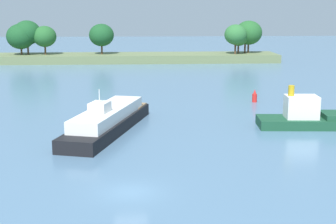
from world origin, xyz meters
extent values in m
plane|color=slate|center=(0.00, 0.00, 0.00)|extent=(400.00, 400.00, 0.00)
cube|color=#66754C|center=(-0.45, 91.49, 0.99)|extent=(72.60, 11.59, 1.99)
cylinder|color=#513823|center=(-28.34, 92.56, 3.31)|extent=(0.44, 0.44, 2.66)
ellipsoid|color=#2D6B33|center=(-28.34, 92.56, 6.56)|extent=(4.80, 4.80, 4.32)
cylinder|color=#513823|center=(-27.94, 90.71, 2.86)|extent=(0.44, 0.44, 1.75)
ellipsoid|color=#194C23|center=(-27.94, 90.71, 6.48)|extent=(6.86, 6.86, 6.18)
cylinder|color=#513823|center=(-26.42, 91.25, 3.34)|extent=(0.44, 0.44, 2.72)
ellipsoid|color=#194C23|center=(-26.42, 91.25, 7.37)|extent=(6.66, 6.66, 5.99)
cylinder|color=#513823|center=(-22.12, 90.73, 3.08)|extent=(0.44, 0.44, 2.19)
ellipsoid|color=#235B28|center=(-22.12, 90.73, 6.46)|extent=(5.73, 5.73, 5.15)
cylinder|color=#513823|center=(-8.23, 91.09, 3.13)|extent=(0.44, 0.44, 2.29)
ellipsoid|color=#194C23|center=(-8.23, 91.09, 6.74)|extent=(6.15, 6.15, 5.54)
cylinder|color=#513823|center=(25.07, 89.38, 3.30)|extent=(0.44, 0.44, 2.63)
ellipsoid|color=#2D6B33|center=(25.07, 89.38, 6.84)|extent=(5.57, 5.57, 5.01)
cylinder|color=#513823|center=(26.17, 91.08, 3.06)|extent=(0.44, 0.44, 2.14)
ellipsoid|color=#2D6B33|center=(26.17, 91.08, 6.06)|extent=(4.83, 4.83, 4.35)
cylinder|color=#513823|center=(28.07, 91.93, 3.48)|extent=(0.44, 0.44, 2.99)
ellipsoid|color=#2D6B33|center=(28.07, 91.93, 6.76)|extent=(4.46, 4.46, 4.01)
cylinder|color=#513823|center=(29.00, 92.26, 3.21)|extent=(0.44, 0.44, 2.45)
ellipsoid|color=#235B28|center=(29.00, 92.26, 7.14)|extent=(6.76, 6.76, 6.09)
cube|color=#19472D|center=(19.77, 19.91, 0.54)|extent=(10.70, 4.99, 1.09)
cube|color=#19472D|center=(23.41, 19.64, 1.39)|extent=(3.19, 4.00, 0.60)
cube|color=white|center=(19.47, 19.93, 2.39)|extent=(3.84, 3.01, 2.60)
cylinder|color=gold|center=(18.22, 20.03, 4.29)|extent=(0.70, 0.70, 1.20)
cube|color=black|center=(-2.74, 19.16, 0.70)|extent=(9.51, 20.11, 1.40)
cube|color=white|center=(-2.74, 19.16, 2.05)|extent=(7.69, 15.76, 1.30)
cube|color=white|center=(-3.44, 16.79, 3.25)|extent=(2.44, 2.82, 1.10)
cube|color=#937551|center=(-0.51, 26.74, 1.48)|extent=(4.53, 4.45, 0.16)
cylinder|color=silver|center=(-3.44, 16.79, 4.50)|extent=(0.10, 0.10, 1.40)
cylinder|color=red|center=(17.69, 35.68, 0.60)|extent=(0.70, 0.70, 1.20)
cone|color=red|center=(17.69, 35.68, 1.55)|extent=(0.49, 0.49, 0.70)
camera|label=1|loc=(0.66, -36.19, 13.79)|focal=54.05mm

